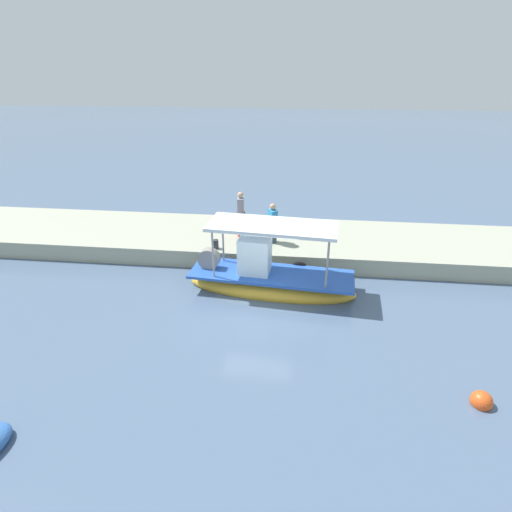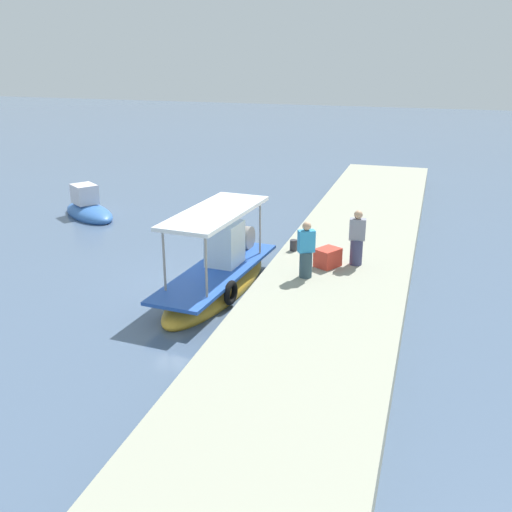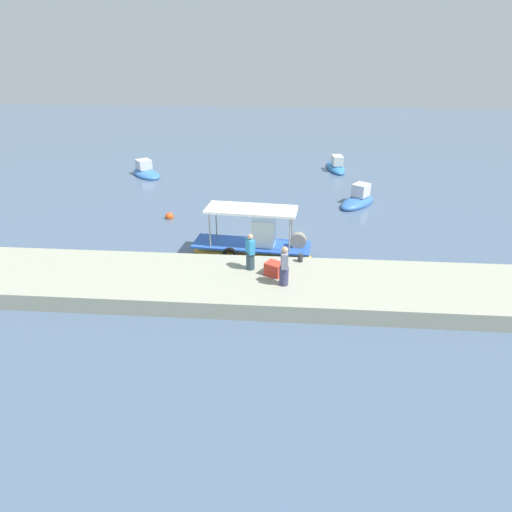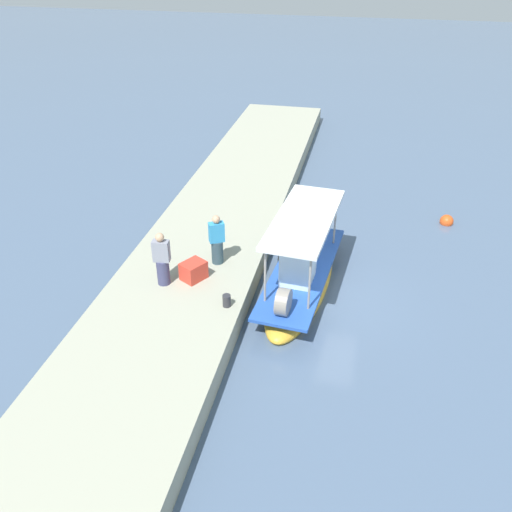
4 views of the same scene
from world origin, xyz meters
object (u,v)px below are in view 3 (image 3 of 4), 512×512
marker_buoy (169,217)px  moored_boat_far (146,172)px  moored_boat_near (336,167)px  moored_boat_mid (358,201)px  fisherman_by_crate (250,253)px  cargo_crate (274,269)px  main_fishing_boat (253,248)px  mooring_bollard (300,258)px  fisherman_near_bollard (284,268)px

marker_buoy → moored_boat_far: (-4.56, 9.65, 0.12)m
marker_buoy → moored_boat_near: bearing=47.8°
moored_boat_mid → marker_buoy: bearing=-163.8°
fisherman_by_crate → moored_boat_near: size_ratio=0.39×
cargo_crate → moored_boat_mid: bearing=65.8°
marker_buoy → moored_boat_mid: 12.65m
main_fishing_boat → marker_buoy: main_fishing_boat is taller
mooring_bollard → marker_buoy: 10.57m
fisherman_near_bollard → mooring_bollard: size_ratio=4.71×
cargo_crate → marker_buoy: size_ratio=1.36×
fisherman_near_bollard → fisherman_by_crate: fisherman_near_bollard is taller
fisherman_near_bollard → mooring_bollard: bearing=71.5°
marker_buoy → moored_boat_mid: size_ratio=0.14×
moored_boat_near → moored_boat_far: size_ratio=1.09×
fisherman_by_crate → moored_boat_mid: size_ratio=0.45×
fisherman_near_bollard → fisherman_by_crate: 1.98m
fisherman_near_bollard → marker_buoy: bearing=129.1°
moored_boat_near → moored_boat_far: (-16.06, -3.04, -0.02)m
fisherman_by_crate → moored_boat_near: fisherman_by_crate is taller
mooring_bollard → moored_boat_near: bearing=79.9°
moored_boat_mid → moored_boat_far: size_ratio=0.95×
main_fishing_boat → mooring_bollard: (2.33, -1.82, 0.44)m
fisherman_by_crate → marker_buoy: (-5.80, 7.71, -1.40)m
marker_buoy → main_fishing_boat: bearing=-41.1°
marker_buoy → moored_boat_far: size_ratio=0.13×
fisherman_by_crate → cargo_crate: bearing=-23.3°
mooring_bollard → marker_buoy: (-8.04, 6.81, -0.81)m
cargo_crate → moored_boat_near: size_ratio=0.16×
fisherman_near_bollard → moored_boat_near: fisherman_near_bollard is taller
marker_buoy → cargo_crate: bearing=-49.9°
moored_boat_far → mooring_bollard: bearing=-52.6°
mooring_bollard → main_fishing_boat: bearing=141.9°
fisherman_near_bollard → moored_boat_mid: (4.83, 12.52, -1.25)m
cargo_crate → moored_boat_near: (4.62, 20.86, -0.77)m
fisherman_near_bollard → cargo_crate: size_ratio=2.43×
fisherman_near_bollard → moored_boat_mid: bearing=68.9°
moored_boat_far → moored_boat_near: bearing=10.7°
cargo_crate → marker_buoy: (-6.88, 8.17, -0.92)m
main_fishing_boat → moored_boat_near: (5.79, 17.68, -0.22)m
moored_boat_mid → main_fishing_boat: bearing=-127.0°
fisherman_by_crate → moored_boat_far: bearing=120.8°
mooring_bollard → moored_boat_far: 20.74m
moored_boat_mid → moored_boat_far: bearing=159.9°
fisherman_by_crate → mooring_bollard: size_ratio=4.58×
fisherman_near_bollard → cargo_crate: (-0.43, 0.81, -0.50)m
moored_boat_mid → fisherman_near_bollard: bearing=-111.1°
mooring_bollard → moored_boat_near: (3.46, 19.50, -0.67)m
cargo_crate → moored_boat_far: size_ratio=0.18×
fisherman_near_bollard → marker_buoy: 11.67m
fisherman_near_bollard → moored_boat_far: (-11.87, 18.64, -1.29)m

